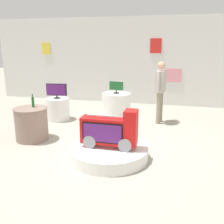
{
  "coord_description": "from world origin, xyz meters",
  "views": [
    {
      "loc": [
        1.27,
        -4.56,
        2.04
      ],
      "look_at": [
        0.15,
        -0.14,
        0.82
      ],
      "focal_mm": 40.93,
      "sensor_mm": 36.0,
      "label": 1
    }
  ],
  "objects_px": {
    "display_pedestal_left_rear": "(58,109)",
    "side_table_round": "(32,124)",
    "novelty_firetruck_tv": "(110,132)",
    "tv_on_left_rear": "(56,90)",
    "shopper_browsing_near_truck": "(160,88)",
    "tv_on_center_rear": "(116,86)",
    "bottle_on_side_table": "(33,102)",
    "main_display_pedestal": "(109,152)",
    "display_pedestal_center_rear": "(116,103)"
  },
  "relations": [
    {
      "from": "display_pedestal_left_rear",
      "to": "bottle_on_side_table",
      "type": "relative_size",
      "value": 2.23
    },
    {
      "from": "side_table_round",
      "to": "tv_on_left_rear",
      "type": "bearing_deg",
      "value": 94.97
    },
    {
      "from": "tv_on_left_rear",
      "to": "shopper_browsing_near_truck",
      "type": "bearing_deg",
      "value": 8.68
    },
    {
      "from": "main_display_pedestal",
      "to": "display_pedestal_center_rear",
      "type": "distance_m",
      "value": 3.23
    },
    {
      "from": "side_table_round",
      "to": "bottle_on_side_table",
      "type": "height_order",
      "value": "bottle_on_side_table"
    },
    {
      "from": "display_pedestal_center_rear",
      "to": "side_table_round",
      "type": "bearing_deg",
      "value": -115.51
    },
    {
      "from": "display_pedestal_left_rear",
      "to": "bottle_on_side_table",
      "type": "xyz_separation_m",
      "value": [
        0.15,
        -1.45,
        0.53
      ]
    },
    {
      "from": "side_table_round",
      "to": "bottle_on_side_table",
      "type": "relative_size",
      "value": 2.51
    },
    {
      "from": "shopper_browsing_near_truck",
      "to": "tv_on_center_rear",
      "type": "bearing_deg",
      "value": 152.58
    },
    {
      "from": "display_pedestal_left_rear",
      "to": "tv_on_left_rear",
      "type": "bearing_deg",
      "value": -98.88
    },
    {
      "from": "main_display_pedestal",
      "to": "side_table_round",
      "type": "distance_m",
      "value": 1.96
    },
    {
      "from": "side_table_round",
      "to": "shopper_browsing_near_truck",
      "type": "relative_size",
      "value": 0.45
    },
    {
      "from": "novelty_firetruck_tv",
      "to": "display_pedestal_left_rear",
      "type": "bearing_deg",
      "value": 134.66
    },
    {
      "from": "display_pedestal_left_rear",
      "to": "display_pedestal_center_rear",
      "type": "relative_size",
      "value": 0.74
    },
    {
      "from": "bottle_on_side_table",
      "to": "tv_on_center_rear",
      "type": "bearing_deg",
      "value": 63.97
    },
    {
      "from": "tv_on_left_rear",
      "to": "display_pedestal_left_rear",
      "type": "bearing_deg",
      "value": 81.12
    },
    {
      "from": "tv_on_center_rear",
      "to": "bottle_on_side_table",
      "type": "height_order",
      "value": "bottle_on_side_table"
    },
    {
      "from": "novelty_firetruck_tv",
      "to": "main_display_pedestal",
      "type": "bearing_deg",
      "value": 160.34
    },
    {
      "from": "novelty_firetruck_tv",
      "to": "tv_on_left_rear",
      "type": "bearing_deg",
      "value": 134.73
    },
    {
      "from": "display_pedestal_center_rear",
      "to": "tv_on_center_rear",
      "type": "distance_m",
      "value": 0.51
    },
    {
      "from": "display_pedestal_left_rear",
      "to": "tv_on_center_rear",
      "type": "distance_m",
      "value": 1.86
    },
    {
      "from": "display_pedestal_left_rear",
      "to": "tv_on_center_rear",
      "type": "relative_size",
      "value": 1.38
    },
    {
      "from": "main_display_pedestal",
      "to": "display_pedestal_center_rear",
      "type": "height_order",
      "value": "display_pedestal_center_rear"
    },
    {
      "from": "display_pedestal_left_rear",
      "to": "main_display_pedestal",
      "type": "bearing_deg",
      "value": -45.51
    },
    {
      "from": "tv_on_left_rear",
      "to": "display_pedestal_center_rear",
      "type": "xyz_separation_m",
      "value": [
        1.4,
        1.12,
        -0.53
      ]
    },
    {
      "from": "tv_on_center_rear",
      "to": "bottle_on_side_table",
      "type": "relative_size",
      "value": 1.62
    },
    {
      "from": "display_pedestal_center_rear",
      "to": "side_table_round",
      "type": "distance_m",
      "value": 2.94
    },
    {
      "from": "display_pedestal_left_rear",
      "to": "shopper_browsing_near_truck",
      "type": "height_order",
      "value": "shopper_browsing_near_truck"
    },
    {
      "from": "display_pedestal_center_rear",
      "to": "shopper_browsing_near_truck",
      "type": "height_order",
      "value": "shopper_browsing_near_truck"
    },
    {
      "from": "novelty_firetruck_tv",
      "to": "bottle_on_side_table",
      "type": "height_order",
      "value": "bottle_on_side_table"
    },
    {
      "from": "shopper_browsing_near_truck",
      "to": "bottle_on_side_table",
      "type": "bearing_deg",
      "value": -144.29
    },
    {
      "from": "display_pedestal_left_rear",
      "to": "side_table_round",
      "type": "distance_m",
      "value": 1.55
    },
    {
      "from": "bottle_on_side_table",
      "to": "main_display_pedestal",
      "type": "bearing_deg",
      "value": -17.96
    },
    {
      "from": "tv_on_left_rear",
      "to": "shopper_browsing_near_truck",
      "type": "relative_size",
      "value": 0.35
    },
    {
      "from": "tv_on_center_rear",
      "to": "display_pedestal_left_rear",
      "type": "bearing_deg",
      "value": -141.62
    },
    {
      "from": "novelty_firetruck_tv",
      "to": "tv_on_center_rear",
      "type": "bearing_deg",
      "value": 101.28
    },
    {
      "from": "novelty_firetruck_tv",
      "to": "display_pedestal_left_rear",
      "type": "xyz_separation_m",
      "value": [
        -2.03,
        2.06,
        -0.21
      ]
    },
    {
      "from": "main_display_pedestal",
      "to": "bottle_on_side_table",
      "type": "height_order",
      "value": "bottle_on_side_table"
    },
    {
      "from": "tv_on_left_rear",
      "to": "tv_on_center_rear",
      "type": "height_order",
      "value": "tv_on_left_rear"
    },
    {
      "from": "novelty_firetruck_tv",
      "to": "shopper_browsing_near_truck",
      "type": "distance_m",
      "value": 2.6
    },
    {
      "from": "side_table_round",
      "to": "shopper_browsing_near_truck",
      "type": "xyz_separation_m",
      "value": [
        2.61,
        1.96,
        0.58
      ]
    },
    {
      "from": "side_table_round",
      "to": "shopper_browsing_near_truck",
      "type": "bearing_deg",
      "value": 36.87
    },
    {
      "from": "novelty_firetruck_tv",
      "to": "side_table_round",
      "type": "distance_m",
      "value": 1.97
    },
    {
      "from": "display_pedestal_left_rear",
      "to": "side_table_round",
      "type": "bearing_deg",
      "value": -85.07
    },
    {
      "from": "main_display_pedestal",
      "to": "shopper_browsing_near_truck",
      "type": "xyz_separation_m",
      "value": [
        0.73,
        2.46,
        0.83
      ]
    },
    {
      "from": "tv_on_left_rear",
      "to": "display_pedestal_center_rear",
      "type": "height_order",
      "value": "tv_on_left_rear"
    },
    {
      "from": "novelty_firetruck_tv",
      "to": "display_pedestal_center_rear",
      "type": "xyz_separation_m",
      "value": [
        -0.63,
        3.17,
        -0.21
      ]
    },
    {
      "from": "tv_on_left_rear",
      "to": "side_table_round",
      "type": "height_order",
      "value": "tv_on_left_rear"
    },
    {
      "from": "novelty_firetruck_tv",
      "to": "display_pedestal_left_rear",
      "type": "height_order",
      "value": "novelty_firetruck_tv"
    },
    {
      "from": "tv_on_center_rear",
      "to": "main_display_pedestal",
      "type": "bearing_deg",
      "value": -79.02
    }
  ]
}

